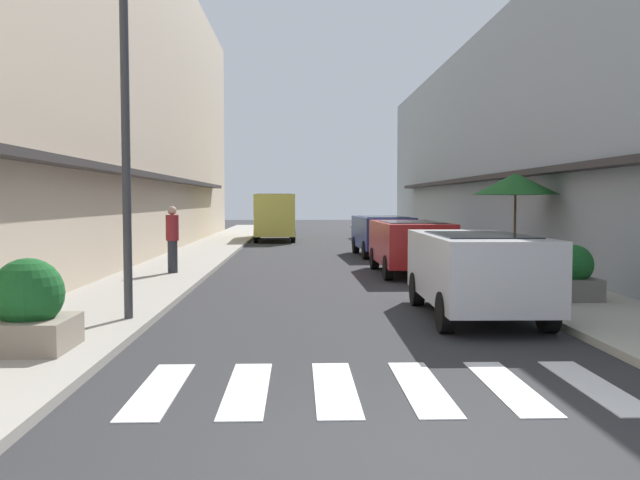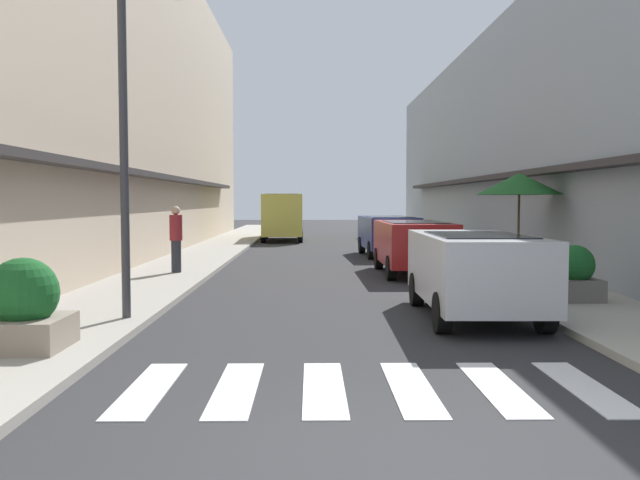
{
  "view_description": "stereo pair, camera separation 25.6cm",
  "coord_description": "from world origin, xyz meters",
  "px_view_note": "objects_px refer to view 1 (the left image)",
  "views": [
    {
      "loc": [
        -0.87,
        -5.03,
        2.04
      ],
      "look_at": [
        -0.43,
        8.64,
        1.24
      ],
      "focal_mm": 38.1,
      "sensor_mm": 36.0,
      "label": 1
    },
    {
      "loc": [
        -0.62,
        -5.03,
        2.04
      ],
      "look_at": [
        -0.43,
        8.64,
        1.24
      ],
      "focal_mm": 38.1,
      "sensor_mm": 36.0,
      "label": 2
    }
  ],
  "objects_px": {
    "parked_car_near": "(476,265)",
    "parked_car_far": "(382,231)",
    "parked_car_mid": "(410,241)",
    "planter_midblock": "(573,275)",
    "planter_corner": "(28,309)",
    "delivery_van": "(275,213)",
    "cafe_umbrella": "(516,184)",
    "pedestrian_walking_near": "(172,238)",
    "street_lamp": "(137,112)"
  },
  "relations": [
    {
      "from": "parked_car_mid",
      "to": "planter_midblock",
      "type": "height_order",
      "value": "parked_car_mid"
    },
    {
      "from": "parked_car_near",
      "to": "planter_midblock",
      "type": "xyz_separation_m",
      "value": [
        2.25,
        1.31,
        -0.32
      ]
    },
    {
      "from": "cafe_umbrella",
      "to": "delivery_van",
      "type": "bearing_deg",
      "value": 111.17
    },
    {
      "from": "delivery_van",
      "to": "pedestrian_walking_near",
      "type": "xyz_separation_m",
      "value": [
        -2.15,
        -16.43,
        -0.35
      ]
    },
    {
      "from": "delivery_van",
      "to": "planter_corner",
      "type": "height_order",
      "value": "delivery_van"
    },
    {
      "from": "cafe_umbrella",
      "to": "planter_corner",
      "type": "bearing_deg",
      "value": -137.03
    },
    {
      "from": "street_lamp",
      "to": "planter_midblock",
      "type": "xyz_separation_m",
      "value": [
        7.92,
        1.84,
        -2.86
      ]
    },
    {
      "from": "cafe_umbrella",
      "to": "planter_midblock",
      "type": "bearing_deg",
      "value": -92.81
    },
    {
      "from": "delivery_van",
      "to": "cafe_umbrella",
      "type": "relative_size",
      "value": 2.08
    },
    {
      "from": "pedestrian_walking_near",
      "to": "delivery_van",
      "type": "bearing_deg",
      "value": 164.85
    },
    {
      "from": "parked_car_mid",
      "to": "planter_corner",
      "type": "distance_m",
      "value": 11.83
    },
    {
      "from": "street_lamp",
      "to": "cafe_umbrella",
      "type": "distance_m",
      "value": 10.19
    },
    {
      "from": "planter_corner",
      "to": "pedestrian_walking_near",
      "type": "height_order",
      "value": "pedestrian_walking_near"
    },
    {
      "from": "planter_corner",
      "to": "pedestrian_walking_near",
      "type": "bearing_deg",
      "value": 89.22
    },
    {
      "from": "parked_car_near",
      "to": "parked_car_far",
      "type": "bearing_deg",
      "value": 90.0
    },
    {
      "from": "parked_car_mid",
      "to": "parked_car_far",
      "type": "height_order",
      "value": "same"
    },
    {
      "from": "parked_car_near",
      "to": "planter_corner",
      "type": "relative_size",
      "value": 3.55
    },
    {
      "from": "planter_corner",
      "to": "planter_midblock",
      "type": "distance_m",
      "value": 9.74
    },
    {
      "from": "cafe_umbrella",
      "to": "pedestrian_walking_near",
      "type": "distance_m",
      "value": 9.04
    },
    {
      "from": "parked_car_far",
      "to": "planter_midblock",
      "type": "bearing_deg",
      "value": -79.24
    },
    {
      "from": "parked_car_far",
      "to": "delivery_van",
      "type": "xyz_separation_m",
      "value": [
        -4.28,
        9.78,
        0.48
      ]
    },
    {
      "from": "pedestrian_walking_near",
      "to": "planter_corner",
      "type": "bearing_deg",
      "value": -8.47
    },
    {
      "from": "planter_corner",
      "to": "delivery_van",
      "type": "bearing_deg",
      "value": 84.96
    },
    {
      "from": "parked_car_mid",
      "to": "cafe_umbrella",
      "type": "distance_m",
      "value": 3.24
    },
    {
      "from": "planter_midblock",
      "to": "pedestrian_walking_near",
      "type": "relative_size",
      "value": 0.6
    },
    {
      "from": "street_lamp",
      "to": "parked_car_far",
      "type": "bearing_deg",
      "value": 67.46
    },
    {
      "from": "cafe_umbrella",
      "to": "pedestrian_walking_near",
      "type": "height_order",
      "value": "cafe_umbrella"
    },
    {
      "from": "street_lamp",
      "to": "planter_midblock",
      "type": "height_order",
      "value": "street_lamp"
    },
    {
      "from": "parked_car_far",
      "to": "cafe_umbrella",
      "type": "xyz_separation_m",
      "value": [
        2.46,
        -7.61,
        1.53
      ]
    },
    {
      "from": "delivery_van",
      "to": "street_lamp",
      "type": "height_order",
      "value": "street_lamp"
    },
    {
      "from": "cafe_umbrella",
      "to": "pedestrian_walking_near",
      "type": "relative_size",
      "value": 1.48
    },
    {
      "from": "parked_car_mid",
      "to": "planter_midblock",
      "type": "distance_m",
      "value": 6.12
    },
    {
      "from": "parked_car_near",
      "to": "street_lamp",
      "type": "xyz_separation_m",
      "value": [
        -5.67,
        -0.53,
        2.54
      ]
    },
    {
      "from": "street_lamp",
      "to": "planter_midblock",
      "type": "distance_m",
      "value": 8.62
    },
    {
      "from": "delivery_van",
      "to": "cafe_umbrella",
      "type": "distance_m",
      "value": 18.67
    },
    {
      "from": "parked_car_mid",
      "to": "planter_midblock",
      "type": "relative_size",
      "value": 4.07
    },
    {
      "from": "delivery_van",
      "to": "planter_corner",
      "type": "bearing_deg",
      "value": -95.04
    },
    {
      "from": "delivery_van",
      "to": "planter_corner",
      "type": "xyz_separation_m",
      "value": [
        -2.28,
        -25.77,
        -0.76
      ]
    },
    {
      "from": "delivery_van",
      "to": "parked_car_mid",
      "type": "bearing_deg",
      "value": -74.97
    },
    {
      "from": "planter_corner",
      "to": "planter_midblock",
      "type": "bearing_deg",
      "value": 25.35
    },
    {
      "from": "parked_car_near",
      "to": "planter_corner",
      "type": "xyz_separation_m",
      "value": [
        -6.55,
        -2.86,
        -0.27
      ]
    },
    {
      "from": "pedestrian_walking_near",
      "to": "cafe_umbrella",
      "type": "bearing_deg",
      "value": 76.16
    },
    {
      "from": "parked_car_mid",
      "to": "parked_car_far",
      "type": "distance_m",
      "value": 6.15
    },
    {
      "from": "planter_corner",
      "to": "pedestrian_walking_near",
      "type": "distance_m",
      "value": 9.36
    },
    {
      "from": "parked_car_near",
      "to": "parked_car_far",
      "type": "relative_size",
      "value": 0.99
    },
    {
      "from": "parked_car_mid",
      "to": "planter_corner",
      "type": "relative_size",
      "value": 3.66
    },
    {
      "from": "planter_midblock",
      "to": "pedestrian_walking_near",
      "type": "xyz_separation_m",
      "value": [
        -8.67,
        5.18,
        0.46
      ]
    },
    {
      "from": "street_lamp",
      "to": "parked_car_near",
      "type": "bearing_deg",
      "value": 5.38
    },
    {
      "from": "street_lamp",
      "to": "cafe_umbrella",
      "type": "height_order",
      "value": "street_lamp"
    },
    {
      "from": "delivery_van",
      "to": "planter_corner",
      "type": "distance_m",
      "value": 25.89
    }
  ]
}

